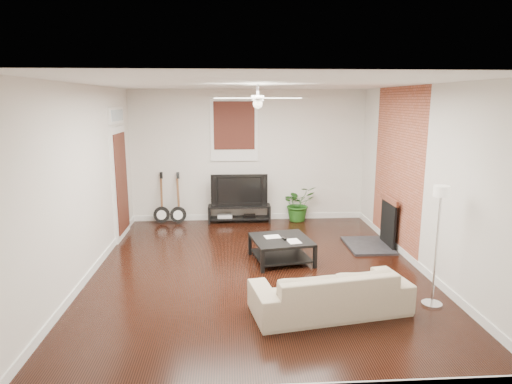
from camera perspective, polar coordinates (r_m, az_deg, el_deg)
room at (r=6.56m, az=0.22°, el=1.43°), size 5.01×6.01×2.81m
brick_accent at (r=8.07m, az=17.66°, el=2.82°), size 0.02×2.20×2.80m
fireplace at (r=8.16m, az=15.36°, el=-3.70°), size 0.80×1.10×0.92m
window_back at (r=9.43m, az=-2.82°, el=7.92°), size 1.00×0.06×1.30m
door_left at (r=8.68m, az=-17.08°, el=2.45°), size 0.08×1.00×2.50m
tv_stand at (r=9.52m, az=-2.16°, el=-2.80°), size 1.33×0.35×0.37m
tv at (r=9.42m, az=-2.18°, el=0.35°), size 1.19×0.16×0.68m
coffee_table at (r=7.27m, az=3.24°, el=-7.42°), size 1.05×1.05×0.38m
sofa at (r=5.64m, az=9.50°, el=-12.39°), size 2.02×1.07×0.56m
floor_lamp at (r=6.00m, az=22.21°, el=-6.53°), size 0.30×0.30×1.56m
potted_plant at (r=9.63m, az=5.46°, el=-1.46°), size 0.87×0.81×0.77m
guitar_left at (r=9.51m, az=-12.12°, el=-0.81°), size 0.36×0.27×1.10m
guitar_right at (r=9.44m, az=-10.05°, el=-0.83°), size 0.38×0.30×1.10m
ceiling_fan at (r=6.45m, az=0.23°, el=11.98°), size 1.24×1.24×0.32m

